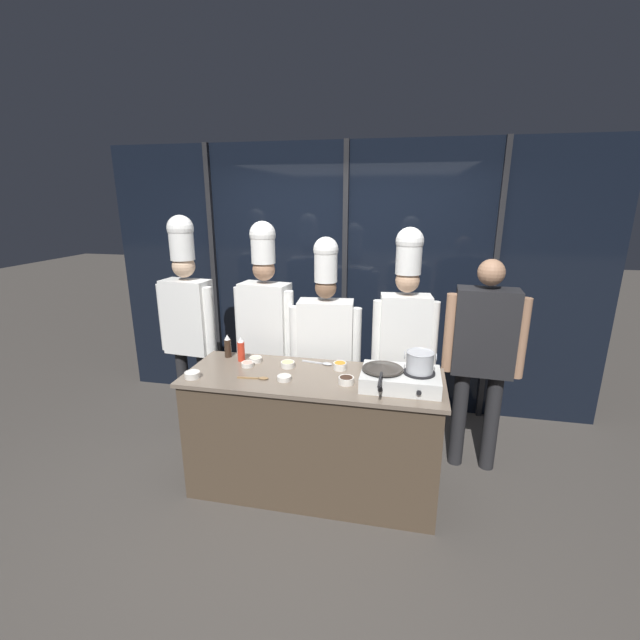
% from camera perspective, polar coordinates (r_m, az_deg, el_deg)
% --- Properties ---
extents(ground_plane, '(24.00, 24.00, 0.00)m').
position_cam_1_polar(ground_plane, '(3.59, -0.88, -21.30)').
color(ground_plane, '#47423D').
extents(window_wall_back, '(5.04, 0.09, 2.70)m').
position_cam_1_polar(window_wall_back, '(4.41, 3.38, 5.25)').
color(window_wall_back, black).
rests_on(window_wall_back, ground_plane).
extents(demo_counter, '(1.87, 0.68, 0.94)m').
position_cam_1_polar(demo_counter, '(3.32, -0.92, -14.87)').
color(demo_counter, '#4C3D2D').
rests_on(demo_counter, ground_plane).
extents(portable_stove, '(0.53, 0.38, 0.12)m').
position_cam_1_polar(portable_stove, '(2.98, 10.66, -7.68)').
color(portable_stove, silver).
rests_on(portable_stove, demo_counter).
extents(frying_pan, '(0.28, 0.49, 0.04)m').
position_cam_1_polar(frying_pan, '(2.95, 8.35, -6.21)').
color(frying_pan, '#38332D').
rests_on(frying_pan, portable_stove).
extents(stock_pot, '(0.21, 0.19, 0.14)m').
position_cam_1_polar(stock_pot, '(2.93, 13.18, -5.40)').
color(stock_pot, '#B7BABF').
rests_on(stock_pot, portable_stove).
extents(squeeze_bottle_soy, '(0.05, 0.05, 0.19)m').
position_cam_1_polar(squeeze_bottle_soy, '(3.51, -12.20, -3.46)').
color(squeeze_bottle_soy, '#332319').
rests_on(squeeze_bottle_soy, demo_counter).
extents(squeeze_bottle_chili, '(0.06, 0.06, 0.20)m').
position_cam_1_polar(squeeze_bottle_chili, '(3.41, -10.49, -3.88)').
color(squeeze_bottle_chili, red).
rests_on(squeeze_bottle_chili, demo_counter).
extents(prep_bowl_noodles, '(0.10, 0.10, 0.04)m').
position_cam_1_polar(prep_bowl_noodles, '(3.40, -8.58, -5.16)').
color(prep_bowl_noodles, silver).
rests_on(prep_bowl_noodles, demo_counter).
extents(prep_bowl_garlic, '(0.10, 0.10, 0.03)m').
position_cam_1_polar(prep_bowl_garlic, '(3.04, -4.80, -7.65)').
color(prep_bowl_garlic, silver).
rests_on(prep_bowl_garlic, demo_counter).
extents(prep_bowl_ginger, '(0.11, 0.11, 0.04)m').
position_cam_1_polar(prep_bowl_ginger, '(3.26, -4.32, -5.86)').
color(prep_bowl_ginger, silver).
rests_on(prep_bowl_ginger, demo_counter).
extents(prep_bowl_shrimp, '(0.10, 0.10, 0.03)m').
position_cam_1_polar(prep_bowl_shrimp, '(3.32, -9.63, -5.79)').
color(prep_bowl_shrimp, silver).
rests_on(prep_bowl_shrimp, demo_counter).
extents(prep_bowl_rice, '(0.11, 0.11, 0.05)m').
position_cam_1_polar(prep_bowl_rice, '(3.20, -16.65, -6.95)').
color(prep_bowl_rice, silver).
rests_on(prep_bowl_rice, demo_counter).
extents(prep_bowl_soy_glaze, '(0.11, 0.11, 0.05)m').
position_cam_1_polar(prep_bowl_soy_glaze, '(2.98, 3.51, -7.97)').
color(prep_bowl_soy_glaze, silver).
rests_on(prep_bowl_soy_glaze, demo_counter).
extents(prep_bowl_carrots, '(0.10, 0.10, 0.05)m').
position_cam_1_polar(prep_bowl_carrots, '(3.22, 2.68, -6.07)').
color(prep_bowl_carrots, silver).
rests_on(prep_bowl_carrots, demo_counter).
extents(serving_spoon_slotted, '(0.23, 0.05, 0.02)m').
position_cam_1_polar(serving_spoon_slotted, '(3.09, -8.14, -7.67)').
color(serving_spoon_slotted, olive).
rests_on(serving_spoon_slotted, demo_counter).
extents(serving_spoon_solid, '(0.25, 0.07, 0.02)m').
position_cam_1_polar(serving_spoon_solid, '(3.31, 0.42, -5.80)').
color(serving_spoon_solid, '#B2B5BA').
rests_on(serving_spoon_solid, demo_counter).
extents(chef_head, '(0.55, 0.25, 2.04)m').
position_cam_1_polar(chef_head, '(3.98, -17.24, 0.98)').
color(chef_head, '#232326').
rests_on(chef_head, ground_plane).
extents(chef_sous, '(0.56, 0.27, 1.99)m').
position_cam_1_polar(chef_sous, '(3.79, -7.28, 0.32)').
color(chef_sous, '#4C4C51').
rests_on(chef_sous, ground_plane).
extents(chef_line, '(0.60, 0.28, 1.88)m').
position_cam_1_polar(chef_line, '(3.62, 0.74, -2.19)').
color(chef_line, '#4C4C51').
rests_on(chef_line, ground_plane).
extents(chef_pastry, '(0.52, 0.25, 1.96)m').
position_cam_1_polar(chef_pastry, '(3.52, 11.23, -1.19)').
color(chef_pastry, '#2D3856').
rests_on(chef_pastry, ground_plane).
extents(person_guest, '(0.60, 0.27, 1.74)m').
position_cam_1_polar(person_guest, '(3.57, 20.90, -3.42)').
color(person_guest, '#232326').
rests_on(person_guest, ground_plane).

